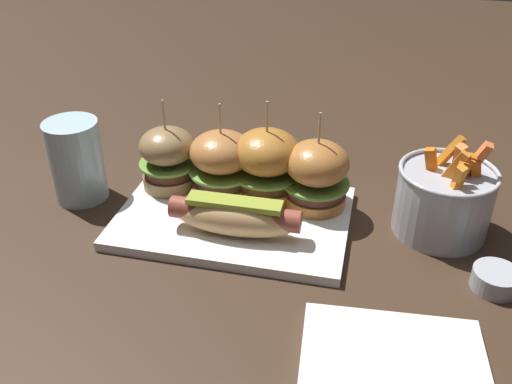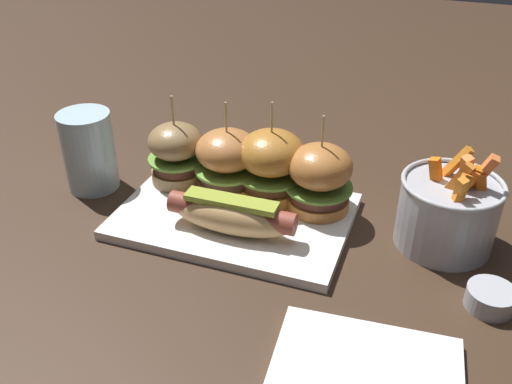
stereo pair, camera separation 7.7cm
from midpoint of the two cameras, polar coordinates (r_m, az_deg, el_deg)
name	(u,v)px [view 2 (the right image)]	position (r m, az deg, el deg)	size (l,w,h in m)	color
ground_plane	(235,220)	(0.80, 0.56, -2.95)	(3.00, 3.00, 0.00)	#382619
platter_main	(235,216)	(0.80, 0.56, -2.54)	(0.32, 0.22, 0.01)	white
hot_dog	(232,215)	(0.74, 0.45, -2.41)	(0.18, 0.05, 0.05)	tan
slider_far_left	(176,153)	(0.85, -5.56, 3.90)	(0.09, 0.09, 0.14)	olive
slider_center_left	(227,161)	(0.82, -0.26, 3.09)	(0.10, 0.10, 0.14)	#B4713A
slider_center_right	(271,164)	(0.81, 4.27, 2.75)	(0.10, 0.10, 0.15)	#B0712B
slider_far_right	(320,177)	(0.79, 9.25, 1.40)	(0.10, 0.10, 0.14)	#B16D33
fries_bucket	(448,211)	(0.79, 21.59, -1.92)	(0.13, 0.13, 0.14)	#A8AAB2
sauce_ramekin	(491,298)	(0.73, 25.61, -9.77)	(0.06, 0.06, 0.03)	#A8AAB2
water_glass	(89,151)	(0.88, -14.25, 3.99)	(0.08, 0.08, 0.12)	silver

